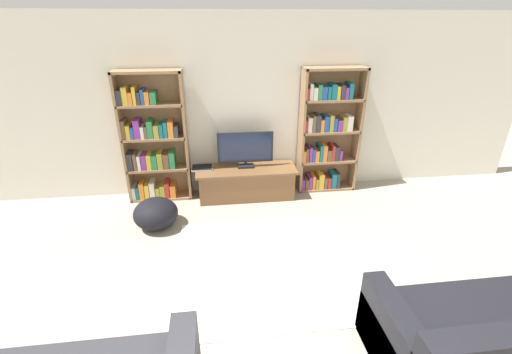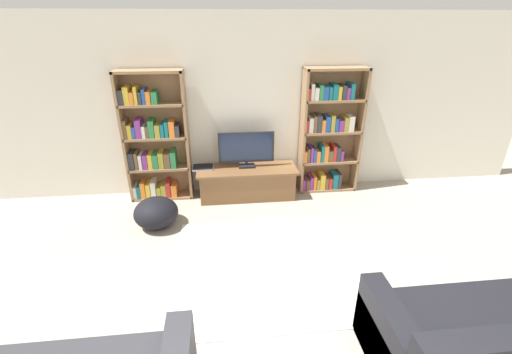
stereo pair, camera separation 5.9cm
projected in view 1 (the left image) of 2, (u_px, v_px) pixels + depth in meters
The scene contains 9 objects.
wall_back at pixel (248, 107), 5.04m from camera, with size 8.80×0.06×2.60m.
bookshelf_left at pixel (153, 142), 4.90m from camera, with size 0.90×0.30×1.88m.
bookshelf_right at pixel (326, 134), 5.17m from camera, with size 0.90×0.30×1.88m.
tv_stand at pixel (246, 182), 5.18m from camera, with size 1.49×0.53×0.46m.
television at pixel (245, 149), 5.02m from camera, with size 0.82×0.16×0.54m.
laptop at pixel (202, 168), 5.07m from camera, with size 0.31×0.24×0.03m.
area_rug at pixel (265, 266), 3.76m from camera, with size 1.94×1.86×0.02m.
couch_right_sofa at pixel (495, 341), 2.57m from camera, with size 1.74×0.91×0.77m.
beanbag_ottoman at pixel (156, 213), 4.42m from camera, with size 0.57×0.57×0.39m, color black.
Camera 1 is at (-0.49, -0.75, 2.47)m, focal length 24.00 mm.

